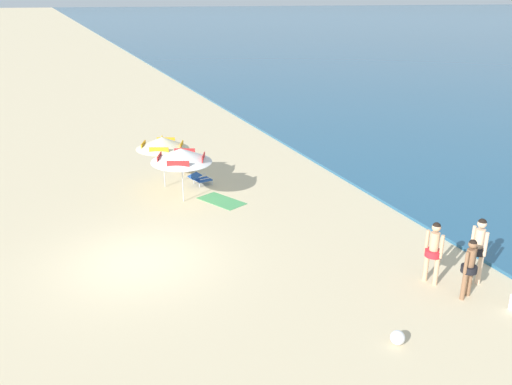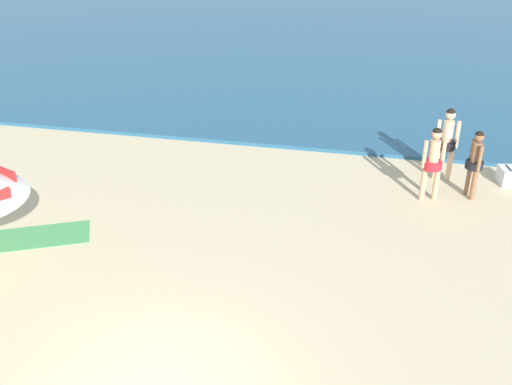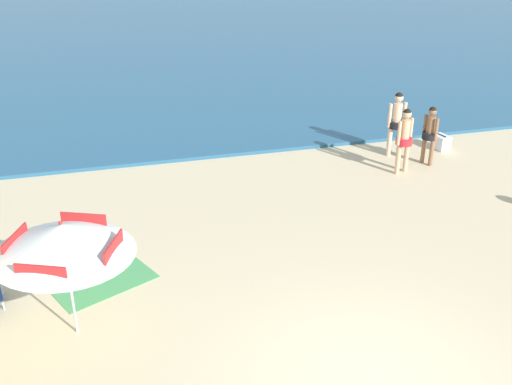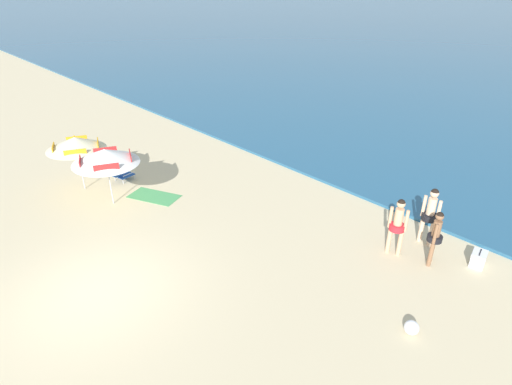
{
  "view_description": "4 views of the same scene",
  "coord_description": "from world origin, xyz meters",
  "px_view_note": "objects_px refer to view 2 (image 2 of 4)",
  "views": [
    {
      "loc": [
        13.58,
        -1.83,
        7.03
      ],
      "look_at": [
        -2.08,
        4.37,
        0.77
      ],
      "focal_mm": 37.05,
      "sensor_mm": 36.0,
      "label": 1
    },
    {
      "loc": [
        2.72,
        -5.62,
        6.39
      ],
      "look_at": [
        0.38,
        5.26,
        0.6
      ],
      "focal_mm": 42.47,
      "sensor_mm": 36.0,
      "label": 2
    },
    {
      "loc": [
        -3.37,
        -6.19,
        6.41
      ],
      "look_at": [
        -0.65,
        4.08,
        1.29
      ],
      "focal_mm": 43.01,
      "sensor_mm": 36.0,
      "label": 3
    },
    {
      "loc": [
        8.41,
        -2.35,
        6.73
      ],
      "look_at": [
        -0.37,
        5.6,
        0.72
      ],
      "focal_mm": 28.58,
      "sensor_mm": 36.0,
      "label": 4
    }
  ],
  "objects_px": {
    "person_standing_beside": "(447,139)",
    "beach_towel": "(43,236)",
    "cooler_box": "(507,176)",
    "person_standing_near_shore": "(475,160)",
    "person_wading_in": "(433,159)"
  },
  "relations": [
    {
      "from": "person_wading_in",
      "to": "beach_towel",
      "type": "bearing_deg",
      "value": -156.87
    },
    {
      "from": "person_wading_in",
      "to": "cooler_box",
      "type": "height_order",
      "value": "person_wading_in"
    },
    {
      "from": "person_standing_near_shore",
      "to": "beach_towel",
      "type": "relative_size",
      "value": 0.88
    },
    {
      "from": "person_standing_beside",
      "to": "person_wading_in",
      "type": "xyz_separation_m",
      "value": [
        -0.35,
        -1.13,
        -0.04
      ]
    },
    {
      "from": "person_standing_beside",
      "to": "cooler_box",
      "type": "relative_size",
      "value": 3.18
    },
    {
      "from": "cooler_box",
      "to": "beach_towel",
      "type": "distance_m",
      "value": 10.43
    },
    {
      "from": "person_standing_beside",
      "to": "person_wading_in",
      "type": "distance_m",
      "value": 1.18
    },
    {
      "from": "person_standing_beside",
      "to": "beach_towel",
      "type": "relative_size",
      "value": 0.99
    },
    {
      "from": "person_standing_beside",
      "to": "beach_towel",
      "type": "xyz_separation_m",
      "value": [
        -7.95,
        -4.38,
        -1.02
      ]
    },
    {
      "from": "person_wading_in",
      "to": "cooler_box",
      "type": "xyz_separation_m",
      "value": [
        1.83,
        1.21,
        -0.79
      ]
    },
    {
      "from": "beach_towel",
      "to": "person_standing_beside",
      "type": "bearing_deg",
      "value": 28.85
    },
    {
      "from": "person_standing_near_shore",
      "to": "person_standing_beside",
      "type": "xyz_separation_m",
      "value": [
        -0.57,
        0.79,
        0.11
      ]
    },
    {
      "from": "beach_towel",
      "to": "person_standing_near_shore",
      "type": "bearing_deg",
      "value": 22.85
    },
    {
      "from": "beach_towel",
      "to": "person_wading_in",
      "type": "bearing_deg",
      "value": 23.13
    },
    {
      "from": "person_standing_near_shore",
      "to": "person_wading_in",
      "type": "xyz_separation_m",
      "value": [
        -0.91,
        -0.34,
        0.08
      ]
    }
  ]
}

